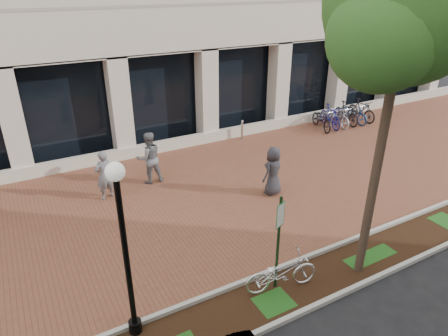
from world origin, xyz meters
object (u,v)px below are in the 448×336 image
street_tree (405,14)px  bike_rack_cluster (342,115)px  pedestrian_right (273,171)px  bollard (242,130)px  pedestrian_mid (149,158)px  pedestrian_left (104,175)px  locked_bicycle (281,273)px  parking_sign (279,232)px  lamppost (125,245)px

street_tree → bike_rack_cluster: bearing=48.5°
pedestrian_right → bollard: (1.77, 4.99, -0.38)m
street_tree → bike_rack_cluster: size_ratio=2.25×
bike_rack_cluster → pedestrian_mid: bearing=-163.4°
bike_rack_cluster → pedestrian_left: bearing=-162.6°
locked_bicycle → pedestrian_right: pedestrian_right is taller
pedestrian_mid → parking_sign: bearing=98.2°
parking_sign → bollard: size_ratio=2.61×
pedestrian_left → pedestrian_right: pedestrian_right is taller
street_tree → pedestrian_right: (0.36, 4.49, -5.42)m
street_tree → pedestrian_left: 10.12m
lamppost → bollard: (7.94, 8.64, -1.79)m
parking_sign → locked_bicycle: (0.08, -0.10, -1.14)m
parking_sign → pedestrian_mid: 7.00m
locked_bicycle → bollard: 10.08m
parking_sign → bike_rack_cluster: bearing=15.9°
lamppost → street_tree: 7.11m
street_tree → parking_sign: bearing=167.8°
pedestrian_left → bollard: (7.01, 2.46, -0.38)m
lamppost → bike_rack_cluster: bearing=30.4°
lamppost → pedestrian_mid: lamppost is taller
pedestrian_right → bollard: 5.30m
pedestrian_mid → lamppost: bearing=69.5°
parking_sign → street_tree: (2.34, -0.51, 4.68)m
pedestrian_left → pedestrian_right: bearing=136.6°
locked_bicycle → bike_rack_cluster: 13.11m
parking_sign → pedestrian_mid: parking_sign is taller
lamppost → parking_sign: bearing=-5.5°
street_tree → bollard: street_tree is taller
lamppost → locked_bicycle: bearing=-7.0°
pedestrian_left → pedestrian_right: size_ratio=1.00×
lamppost → street_tree: (5.81, -0.84, 4.01)m
locked_bicycle → bollard: (4.39, 9.07, 0.01)m
lamppost → bike_rack_cluster: 15.87m
pedestrian_right → street_tree: bearing=66.6°
parking_sign → pedestrian_right: size_ratio=1.45×
locked_bicycle → pedestrian_left: 7.12m
locked_bicycle → pedestrian_left: bearing=33.4°
locked_bicycle → bike_rack_cluster: bearing=-38.3°
pedestrian_left → bike_rack_cluster: size_ratio=0.49×
parking_sign → pedestrian_right: (2.70, 3.98, -0.74)m
pedestrian_left → locked_bicycle: bearing=93.9°
pedestrian_left → pedestrian_mid: bearing=175.7°
lamppost → pedestrian_left: size_ratio=2.30×
pedestrian_mid → bollard: size_ratio=2.00×
bollard → bike_rack_cluster: bike_rack_cluster is taller
lamppost → pedestrian_right: bearing=30.6°
parking_sign → bike_rack_cluster: (10.13, 8.31, -1.08)m
locked_bicycle → bike_rack_cluster: size_ratio=0.52×
locked_bicycle → lamppost: bearing=94.8°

